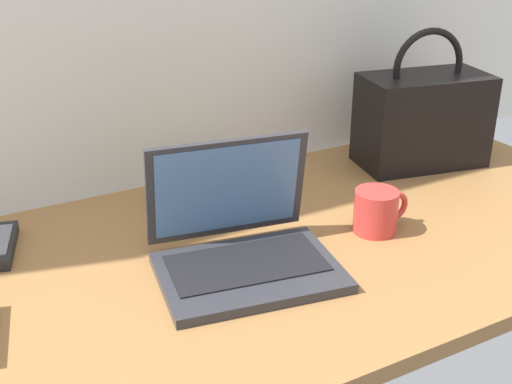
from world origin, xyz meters
TOP-DOWN VIEW (x-y plane):
  - desk at (0.00, 0.00)m, footprint 1.60×0.76m
  - laptop at (-0.10, -0.03)m, footprint 0.34×0.31m
  - coffee_mug at (0.19, -0.04)m, footprint 0.12×0.09m
  - remote_control_far at (-0.47, 0.23)m, footprint 0.09×0.17m
  - handbag at (0.51, 0.19)m, footprint 0.33×0.22m
  - book_stack at (-0.05, 0.23)m, footprint 0.20×0.16m

SIDE VIEW (x-z plane):
  - desk at x=0.00m, z-range 0.00..0.03m
  - remote_control_far at x=-0.47m, z-range 0.03..0.05m
  - book_stack at x=-0.05m, z-range 0.03..0.10m
  - coffee_mug at x=0.19m, z-range 0.03..0.12m
  - laptop at x=-0.10m, z-range -0.03..0.18m
  - handbag at x=0.51m, z-range -0.02..0.31m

